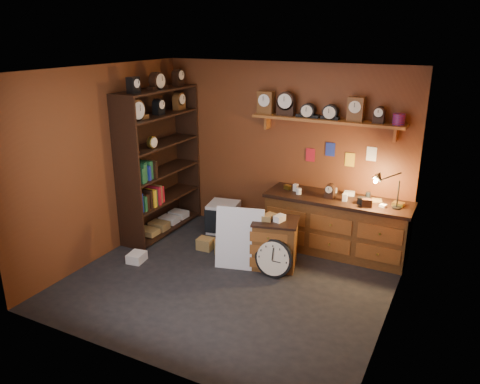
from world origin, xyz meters
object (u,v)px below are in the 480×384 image
shelving_unit (158,156)px  big_round_clock (274,258)px  workbench (336,222)px  low_cabinet (275,241)px

shelving_unit → big_round_clock: (2.25, -0.58, -1.00)m
shelving_unit → workbench: (2.78, 0.49, -0.78)m
workbench → big_round_clock: bearing=-116.2°
workbench → big_round_clock: workbench is taller
shelving_unit → low_cabinet: size_ratio=3.30×
workbench → low_cabinet: (-0.63, -0.81, -0.09)m
big_round_clock → low_cabinet: bearing=109.7°
shelving_unit → big_round_clock: bearing=-14.5°
low_cabinet → big_round_clock: bearing=-84.6°
workbench → shelving_unit: bearing=-169.9°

